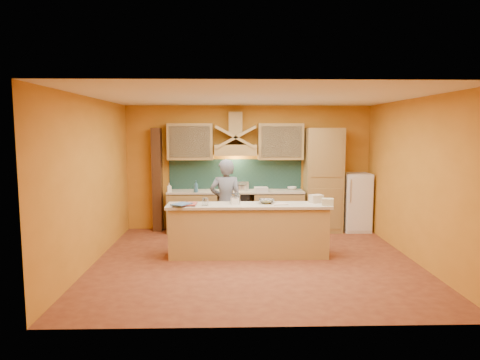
{
  "coord_description": "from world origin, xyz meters",
  "views": [
    {
      "loc": [
        -0.45,
        -7.18,
        2.26
      ],
      "look_at": [
        -0.24,
        0.9,
        1.31
      ],
      "focal_mm": 32.0,
      "sensor_mm": 36.0,
      "label": 1
    }
  ],
  "objects_px": {
    "fridge": "(356,202)",
    "person": "(226,203)",
    "mixing_bowl": "(267,201)",
    "kitchen_scale": "(235,201)",
    "stove": "(236,211)"
  },
  "relations": [
    {
      "from": "stove",
      "to": "fridge",
      "type": "bearing_deg",
      "value": 0.0
    },
    {
      "from": "fridge",
      "to": "person",
      "type": "bearing_deg",
      "value": -157.19
    },
    {
      "from": "fridge",
      "to": "mixing_bowl",
      "type": "distance_m",
      "value": 2.84
    },
    {
      "from": "kitchen_scale",
      "to": "mixing_bowl",
      "type": "bearing_deg",
      "value": -3.08
    },
    {
      "from": "fridge",
      "to": "person",
      "type": "xyz_separation_m",
      "value": [
        -2.91,
        -1.22,
        0.2
      ]
    },
    {
      "from": "person",
      "to": "mixing_bowl",
      "type": "distance_m",
      "value": 0.95
    },
    {
      "from": "fridge",
      "to": "kitchen_scale",
      "type": "bearing_deg",
      "value": -145.8
    },
    {
      "from": "mixing_bowl",
      "to": "kitchen_scale",
      "type": "bearing_deg",
      "value": -174.64
    },
    {
      "from": "person",
      "to": "mixing_bowl",
      "type": "relative_size",
      "value": 5.79
    },
    {
      "from": "fridge",
      "to": "mixing_bowl",
      "type": "relative_size",
      "value": 4.41
    },
    {
      "from": "kitchen_scale",
      "to": "mixing_bowl",
      "type": "relative_size",
      "value": 0.45
    },
    {
      "from": "fridge",
      "to": "kitchen_scale",
      "type": "distance_m",
      "value": 3.33
    },
    {
      "from": "mixing_bowl",
      "to": "stove",
      "type": "bearing_deg",
      "value": 106.35
    },
    {
      "from": "fridge",
      "to": "mixing_bowl",
      "type": "height_order",
      "value": "fridge"
    },
    {
      "from": "fridge",
      "to": "person",
      "type": "height_order",
      "value": "person"
    }
  ]
}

